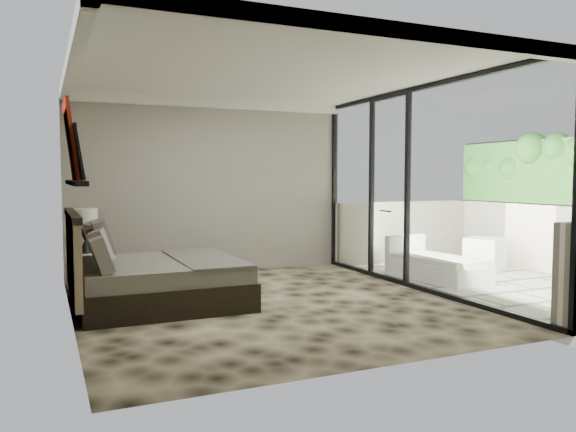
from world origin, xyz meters
name	(u,v)px	position (x,y,z in m)	size (l,w,h in m)	color
floor	(268,304)	(0.00, 0.00, 0.00)	(5.00, 5.00, 0.00)	black
ceiling	(268,74)	(0.00, 0.00, 2.79)	(4.50, 5.00, 0.02)	silver
back_wall	(211,187)	(0.00, 2.49, 1.40)	(4.50, 0.02, 2.80)	gray
left_wall	(70,192)	(-2.24, 0.00, 1.40)	(0.02, 5.00, 2.80)	gray
glass_wall	(421,189)	(2.25, 0.00, 1.40)	(0.08, 5.00, 2.80)	white
terrace_slab	(501,285)	(3.75, 0.00, -0.06)	(3.00, 5.00, 0.12)	beige
parapet_far	(567,241)	(5.10, 0.00, 0.55)	(0.30, 5.00, 1.10)	beige
foliage_hedge	(569,171)	(5.10, 0.00, 1.65)	(0.36, 4.60, 1.10)	#2E661F
picture_ledge	(75,183)	(-2.18, 0.10, 1.50)	(0.12, 2.20, 0.05)	black
bed	(151,278)	(-1.32, 0.55, 0.33)	(2.00, 1.94, 1.10)	black
nightstand	(90,272)	(-1.93, 1.77, 0.26)	(0.51, 0.51, 0.51)	black
table_lamp	(85,225)	(-1.98, 1.78, 0.91)	(0.33, 0.33, 0.61)	black
abstract_canvas	(71,141)	(-2.19, 0.58, 1.97)	(0.04, 0.90, 0.90)	#AC120E
framed_print	(78,152)	(-2.14, 0.16, 1.82)	(0.03, 0.50, 0.60)	black
ottoman	(485,254)	(4.24, 0.88, 0.27)	(0.54, 0.54, 0.54)	white
lounger	(435,266)	(2.99, 0.59, 0.19)	(0.94, 1.63, 0.61)	white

